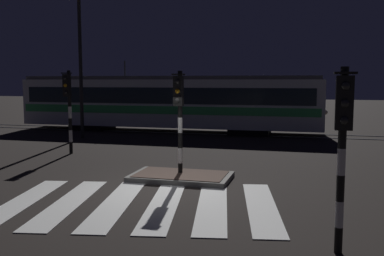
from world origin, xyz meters
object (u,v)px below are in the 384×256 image
at_px(traffic_light_corner_near_right, 343,132).
at_px(street_lamp_trackside_left, 78,48).
at_px(tram, 167,102).
at_px(traffic_light_median_centre, 179,108).
at_px(traffic_light_corner_far_left, 68,99).

distance_m(traffic_light_corner_near_right, street_lamp_trackside_left, 17.41).
distance_m(street_lamp_trackside_left, tram, 6.07).
distance_m(traffic_light_median_centre, street_lamp_trackside_left, 10.99).
bearing_deg(street_lamp_trackside_left, traffic_light_corner_far_left, -65.43).
height_order(traffic_light_corner_far_left, traffic_light_median_centre, traffic_light_corner_far_left).
bearing_deg(traffic_light_corner_far_left, tram, 80.67).
height_order(traffic_light_median_centre, tram, tram).
xyz_separation_m(traffic_light_corner_far_left, traffic_light_median_centre, (5.63, -3.16, -0.07)).
height_order(traffic_light_median_centre, street_lamp_trackside_left, street_lamp_trackside_left).
distance_m(traffic_light_corner_near_right, tram, 18.62).
bearing_deg(traffic_light_median_centre, traffic_light_corner_near_right, -48.40).
distance_m(traffic_light_corner_far_left, street_lamp_trackside_left, 5.36).
bearing_deg(traffic_light_median_centre, traffic_light_corner_far_left, 150.73).
relative_size(traffic_light_corner_far_left, traffic_light_median_centre, 1.03).
distance_m(traffic_light_corner_far_left, tram, 8.62).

